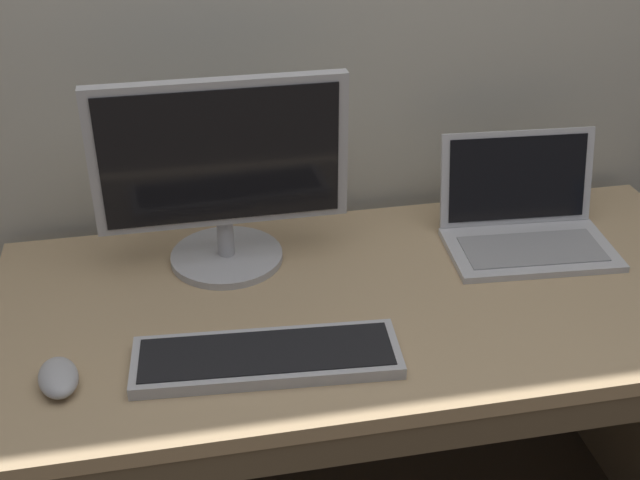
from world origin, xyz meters
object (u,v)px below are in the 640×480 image
Objects in this scene: external_monitor at (222,172)px; laptop_silver at (525,222)px; computer_mouse at (58,378)px; wired_keyboard at (267,357)px.

laptop_silver is at bearing -3.24° from external_monitor.
external_monitor is at bearing 36.64° from computer_mouse.
computer_mouse is at bearing 178.94° from wired_keyboard.
computer_mouse is (-0.36, 0.01, 0.01)m from wired_keyboard.
external_monitor is at bearing 95.84° from wired_keyboard.
computer_mouse is (-0.98, -0.31, -0.03)m from laptop_silver.
laptop_silver reaches higher than computer_mouse.
computer_mouse is at bearing -162.59° from laptop_silver.
external_monitor is 1.05× the size of wired_keyboard.
laptop_silver is at bearing 26.83° from wired_keyboard.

